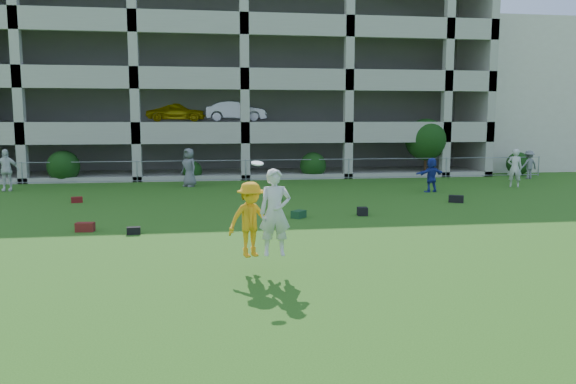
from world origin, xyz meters
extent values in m
plane|color=#235114|center=(0.00, 0.00, 0.00)|extent=(100.00, 100.00, 0.00)
cube|color=beige|center=(23.00, 28.00, 5.00)|extent=(16.00, 14.00, 10.00)
imported|color=white|center=(-11.83, 16.07, 1.02)|extent=(1.23, 0.59, 2.03)
imported|color=slate|center=(-3.11, 16.56, 0.99)|extent=(1.12, 1.14, 1.98)
imported|color=#203396|center=(8.40, 12.64, 0.82)|extent=(1.60, 0.85, 1.64)
imported|color=silver|center=(13.42, 13.92, 0.98)|extent=(0.85, 0.74, 1.96)
imported|color=slate|center=(16.47, 17.59, 0.82)|extent=(1.16, 0.79, 1.65)
cube|color=#5B0F1A|center=(-6.02, 5.17, 0.14)|extent=(0.58, 0.35, 0.28)
cube|color=black|center=(-4.48, 4.52, 0.11)|extent=(0.42, 0.29, 0.22)
cube|color=#133519|center=(0.94, 6.57, 0.13)|extent=(0.60, 0.61, 0.26)
cube|color=black|center=(3.31, 6.72, 0.15)|extent=(0.38, 0.38, 0.30)
cube|color=black|center=(8.07, 9.22, 0.15)|extent=(0.67, 0.54, 0.30)
cube|color=#58130F|center=(-7.62, 11.54, 0.12)|extent=(0.50, 0.38, 0.24)
cube|color=#13361B|center=(0.67, 10.89, 0.12)|extent=(0.58, 0.53, 0.25)
imported|color=orange|center=(-1.31, -0.21, 1.21)|extent=(1.26, 0.99, 1.71)
imported|color=silver|center=(-0.79, -0.50, 1.41)|extent=(0.72, 0.48, 1.94)
cylinder|color=white|center=(-1.17, -0.50, 2.51)|extent=(0.28, 0.27, 0.11)
cube|color=#9E998C|center=(0.00, 32.75, 6.00)|extent=(30.00, 0.50, 12.00)
cube|color=#9E998C|center=(-14.75, 26.00, 6.00)|extent=(0.50, 14.00, 12.00)
cube|color=#9E998C|center=(14.75, 26.00, 6.00)|extent=(0.50, 14.00, 12.00)
cube|color=#9E998C|center=(0.00, 26.00, 0.15)|extent=(30.00, 14.00, 0.30)
cube|color=#9E998C|center=(0.00, 26.00, 3.15)|extent=(30.00, 14.00, 0.30)
cube|color=#9E998C|center=(0.00, 26.00, 6.15)|extent=(30.00, 14.00, 0.30)
cube|color=#9E998C|center=(0.00, 26.00, 9.15)|extent=(30.00, 14.00, 0.30)
cube|color=#9E998C|center=(0.00, 19.15, 2.55)|extent=(30.00, 0.30, 0.90)
cube|color=#9E998C|center=(0.00, 19.15, 5.55)|extent=(30.00, 0.30, 0.90)
cube|color=#9E998C|center=(0.00, 19.15, 8.55)|extent=(30.00, 0.30, 0.90)
cube|color=#9E998C|center=(-12.00, 19.25, 6.00)|extent=(0.50, 0.50, 12.00)
cube|color=#9E998C|center=(-6.00, 19.25, 6.00)|extent=(0.50, 0.50, 12.00)
cube|color=#9E998C|center=(0.00, 19.25, 6.00)|extent=(0.50, 0.50, 12.00)
cube|color=#9E998C|center=(6.00, 19.25, 6.00)|extent=(0.50, 0.50, 12.00)
cube|color=#9E998C|center=(12.00, 19.25, 6.00)|extent=(0.50, 0.50, 12.00)
cube|color=#605E59|center=(0.00, 28.00, 6.00)|extent=(29.00, 9.00, 11.60)
imported|color=yellow|center=(-4.06, 24.00, 3.96)|extent=(4.02, 1.96, 1.32)
imported|color=#AEAFB5|center=(-0.22, 24.00, 3.96)|extent=(4.12, 1.78, 1.32)
cylinder|color=gray|center=(-12.00, 19.00, 0.60)|extent=(0.06, 0.06, 1.20)
cylinder|color=gray|center=(-6.00, 19.00, 0.60)|extent=(0.06, 0.06, 1.20)
cylinder|color=gray|center=(0.00, 19.00, 0.60)|extent=(0.06, 0.06, 1.20)
cylinder|color=gray|center=(6.00, 19.00, 0.60)|extent=(0.06, 0.06, 1.20)
cylinder|color=gray|center=(12.00, 19.00, 0.60)|extent=(0.06, 0.06, 1.20)
cylinder|color=gray|center=(18.00, 19.00, 0.60)|extent=(0.06, 0.06, 1.20)
cylinder|color=gray|center=(0.00, 19.00, 1.15)|extent=(36.00, 0.04, 0.04)
cylinder|color=gray|center=(0.00, 19.00, 0.08)|extent=(36.00, 0.04, 0.04)
sphere|color=#163D11|center=(-10.00, 19.60, 0.88)|extent=(1.76, 1.76, 1.76)
sphere|color=#163D11|center=(-3.00, 19.60, 0.55)|extent=(1.10, 1.10, 1.10)
sphere|color=#163D11|center=(4.00, 19.60, 0.77)|extent=(1.54, 1.54, 1.54)
cylinder|color=#382314|center=(11.00, 19.80, 0.98)|extent=(0.16, 0.16, 1.96)
sphere|color=#163D11|center=(11.00, 19.80, 2.24)|extent=(2.52, 2.52, 2.52)
sphere|color=#163D11|center=(17.00, 19.60, 0.72)|extent=(1.43, 1.43, 1.43)
camera|label=1|loc=(-2.32, -12.68, 3.47)|focal=35.00mm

